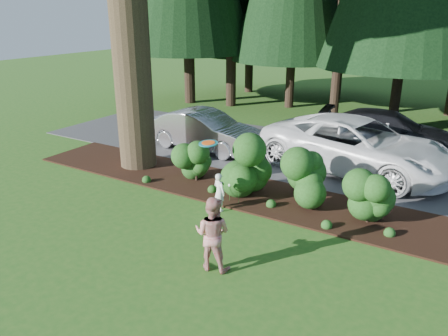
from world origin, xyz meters
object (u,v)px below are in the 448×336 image
car_white_suv (357,146)px  car_dark_suv (388,131)px  adult (212,234)px  car_silver_wagon (205,130)px  child (219,192)px  frisbee (208,143)px

car_white_suv → car_dark_suv: bearing=3.6°
adult → car_dark_suv: bearing=-107.7°
car_silver_wagon → adult: size_ratio=2.82×
car_dark_suv → adult: adult is taller
car_white_suv → car_dark_suv: (0.38, 3.06, -0.14)m
child → frisbee: (-0.37, 0.06, 1.30)m
car_white_suv → car_dark_suv: car_white_suv is taller
car_silver_wagon → adult: (4.73, -6.81, 0.03)m
car_silver_wagon → car_dark_suv: (6.05, 3.67, -0.01)m
car_white_suv → child: car_white_suv is taller
frisbee → adult: bearing=-55.4°
car_silver_wagon → child: (3.36, -4.33, -0.25)m
child → adult: size_ratio=0.66×
frisbee → child: bearing=-9.2°
frisbee → car_dark_suv: bearing=68.8°
car_dark_suv → adult: size_ratio=3.17×
adult → frisbee: (-1.75, 2.53, 1.03)m
car_dark_suv → frisbee: frisbee is taller
car_dark_suv → frisbee: 8.58m
car_silver_wagon → car_dark_suv: 7.08m
car_white_suv → adult: car_white_suv is taller
car_white_suv → frisbee: 5.65m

